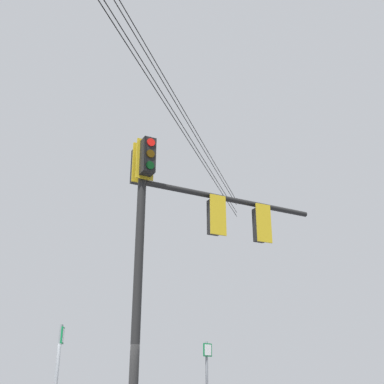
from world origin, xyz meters
name	(u,v)px	position (x,y,z in m)	size (l,w,h in m)	color
signal_mast_assembly	(180,227)	(1.74, -0.03, 5.23)	(5.20, 0.96, 7.27)	black
overhead_wire_span	(160,84)	(1.44, 0.73, 9.68)	(15.65, 16.56, 1.34)	black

